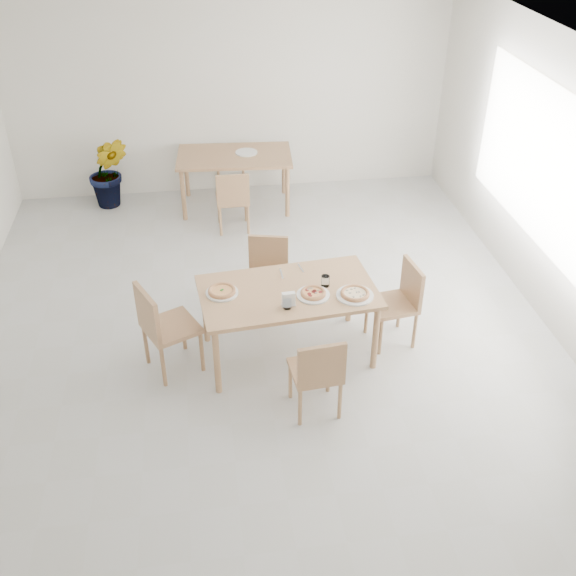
{
  "coord_description": "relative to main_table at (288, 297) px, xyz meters",
  "views": [
    {
      "loc": [
        -0.47,
        -5.57,
        4.24
      ],
      "look_at": [
        0.25,
        -0.42,
        0.78
      ],
      "focal_mm": 42.0,
      "sensor_mm": 36.0,
      "label": 1
    }
  ],
  "objects": [
    {
      "name": "tumbler_a",
      "position": [
        0.36,
        0.03,
        0.13
      ],
      "size": [
        0.08,
        0.08,
        0.11
      ],
      "primitive_type": "cylinder",
      "color": "white",
      "rests_on": "main_table"
    },
    {
      "name": "chair_back_n",
      "position": [
        -0.24,
        4.1,
        -0.18
      ],
      "size": [
        0.49,
        0.49,
        0.85
      ],
      "rotation": [
        0.0,
        0.0,
        -0.19
      ],
      "color": "tan",
      "rests_on": "ground"
    },
    {
      "name": "main_table",
      "position": [
        0.0,
        0.0,
        0.0
      ],
      "size": [
        1.72,
        1.08,
        0.75
      ],
      "rotation": [
        0.0,
        0.0,
        0.09
      ],
      "color": "tan",
      "rests_on": "ground"
    },
    {
      "name": "fork_a",
      "position": [
        -0.02,
        0.29,
        0.08
      ],
      "size": [
        0.02,
        0.19,
        0.01
      ],
      "primitive_type": "cube",
      "rotation": [
        0.0,
        0.0,
        0.02
      ],
      "color": "silver",
      "rests_on": "main_table"
    },
    {
      "name": "chair_north",
      "position": [
        -0.11,
        0.78,
        -0.19
      ],
      "size": [
        0.5,
        0.5,
        0.84
      ],
      "rotation": [
        0.0,
        0.0,
        -0.23
      ],
      "color": "tan",
      "rests_on": "ground"
    },
    {
      "name": "chair_south",
      "position": [
        0.13,
        -0.87,
        -0.19
      ],
      "size": [
        0.45,
        0.45,
        0.84
      ],
      "rotation": [
        0.0,
        0.0,
        3.23
      ],
      "color": "tan",
      "rests_on": "ground"
    },
    {
      "name": "chair_back_s",
      "position": [
        -0.34,
        2.59,
        -0.19
      ],
      "size": [
        0.41,
        0.41,
        0.83
      ],
      "rotation": [
        0.0,
        0.0,
        3.14
      ],
      "color": "tan",
      "rests_on": "ground"
    },
    {
      "name": "tumbler_b",
      "position": [
        -0.05,
        -0.28,
        0.12
      ],
      "size": [
        0.08,
        0.08,
        0.1
      ],
      "primitive_type": "cylinder",
      "color": "white",
      "rests_on": "main_table"
    },
    {
      "name": "pizza_margherita",
      "position": [
        -0.61,
        0.03,
        0.11
      ],
      "size": [
        0.32,
        0.32,
        0.03
      ],
      "rotation": [
        0.0,
        0.0,
        0.3
      ],
      "color": "#F2A972",
      "rests_on": "plate_margherita"
    },
    {
      "name": "plate_margherita",
      "position": [
        -0.61,
        0.03,
        0.08
      ],
      "size": [
        0.3,
        0.3,
        0.02
      ],
      "primitive_type": "cylinder",
      "color": "white",
      "rests_on": "main_table"
    },
    {
      "name": "second_table",
      "position": [
        -0.26,
        3.32,
        -0.01
      ],
      "size": [
        1.57,
        0.97,
        0.75
      ],
      "rotation": [
        0.0,
        0.0,
        -0.07
      ],
      "color": "tan",
      "rests_on": "ground"
    },
    {
      "name": "potted_plant",
      "position": [
        -1.95,
        3.57,
        -0.18
      ],
      "size": [
        0.57,
        0.47,
        1.0
      ],
      "primitive_type": "imported",
      "rotation": [
        0.0,
        0.0,
        -0.05
      ],
      "color": "#2A691F",
      "rests_on": "ground"
    },
    {
      "name": "plate_empty",
      "position": [
        -0.09,
        3.35,
        0.08
      ],
      "size": [
        0.29,
        0.29,
        0.02
      ],
      "primitive_type": "cylinder",
      "color": "white",
      "rests_on": "second_table"
    },
    {
      "name": "plate_pepperoni",
      "position": [
        0.22,
        -0.12,
        0.08
      ],
      "size": [
        0.31,
        0.31,
        0.02
      ],
      "primitive_type": "cylinder",
      "color": "white",
      "rests_on": "main_table"
    },
    {
      "name": "napkin_holder",
      "position": [
        -0.03,
        -0.25,
        0.14
      ],
      "size": [
        0.13,
        0.07,
        0.14
      ],
      "rotation": [
        0.0,
        0.0,
        0.06
      ],
      "color": "silver",
      "rests_on": "main_table"
    },
    {
      "name": "chair_west",
      "position": [
        -1.18,
        -0.08,
        -0.13
      ],
      "size": [
        0.61,
        0.61,
        0.93
      ],
      "rotation": [
        0.0,
        0.0,
        2.01
      ],
      "color": "tan",
      "rests_on": "ground"
    },
    {
      "name": "chair_east",
      "position": [
        1.13,
        0.08,
        -0.18
      ],
      "size": [
        0.48,
        0.48,
        0.86
      ],
      "rotation": [
        0.0,
        0.0,
        -1.43
      ],
      "color": "tan",
      "rests_on": "ground"
    },
    {
      "name": "pizza_mushroom",
      "position": [
        0.6,
        -0.18,
        0.11
      ],
      "size": [
        0.32,
        0.32,
        0.03
      ],
      "rotation": [
        0.0,
        0.0,
        -0.22
      ],
      "color": "#F2A972",
      "rests_on": "plate_mushroom"
    },
    {
      "name": "plate_mushroom",
      "position": [
        0.6,
        -0.18,
        0.08
      ],
      "size": [
        0.34,
        0.34,
        0.02
      ],
      "primitive_type": "cylinder",
      "color": "white",
      "rests_on": "main_table"
    },
    {
      "name": "pizza_pepperoni",
      "position": [
        0.22,
        -0.12,
        0.11
      ],
      "size": [
        0.29,
        0.29,
        0.03
      ],
      "rotation": [
        0.0,
        0.0,
        0.26
      ],
      "color": "#F2A972",
      "rests_on": "plate_pepperoni"
    },
    {
      "name": "room",
      "position": [
        2.73,
        0.72,
        0.82
      ],
      "size": [
        7.28,
        7.0,
        7.0
      ],
      "color": "#B8B8B3",
      "rests_on": "ground"
    },
    {
      "name": "fork_b",
      "position": [
        0.18,
        0.37,
        0.08
      ],
      "size": [
        0.04,
        0.17,
        0.01
      ],
      "primitive_type": "cube",
      "rotation": [
        0.0,
        0.0,
        0.18
      ],
      "color": "silver",
      "rests_on": "main_table"
    }
  ]
}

